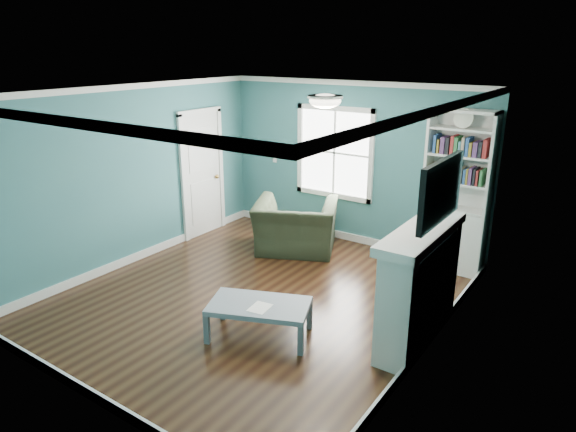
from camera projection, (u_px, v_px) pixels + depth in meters
The scene contains 13 objects.
floor at pixel (257, 296), 6.67m from camera, with size 5.00×5.00×0.00m, color black.
room_walls at pixel (255, 178), 6.17m from camera, with size 5.00×5.00×5.00m.
trim at pixel (255, 206), 6.28m from camera, with size 4.50×5.00×2.60m.
window at pixel (335, 153), 8.32m from camera, with size 1.40×0.06×1.50m.
bookshelf at pixel (455, 208), 7.23m from camera, with size 0.90×0.35×2.31m.
fireplace at pixel (420, 287), 5.51m from camera, with size 0.44×1.58×1.30m.
tv at pixel (441, 191), 5.10m from camera, with size 0.06×1.10×0.65m, color black.
door at pixel (202, 173), 8.62m from camera, with size 0.12×0.98×2.17m.
ceiling_fixture at pixel (325, 100), 5.46m from camera, with size 0.38×0.38×0.15m.
light_switch at pixel (275, 159), 9.04m from camera, with size 0.08×0.01×0.12m, color white.
recliner at pixel (296, 218), 8.00m from camera, with size 1.24×0.81×1.08m, color black.
coffee_table at pixel (259, 308), 5.66m from camera, with size 1.24×0.97×0.40m.
paper_sheet at pixel (260, 308), 5.56m from camera, with size 0.20×0.25×0.00m, color white.
Camera 1 is at (3.73, -4.72, 3.10)m, focal length 32.00 mm.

